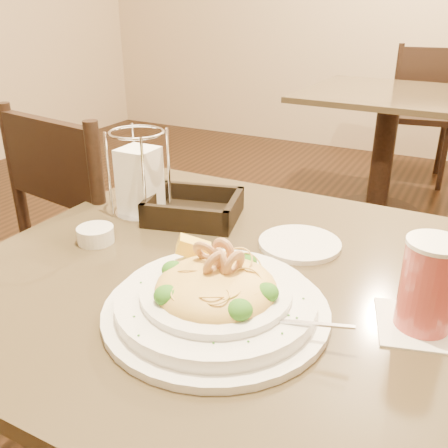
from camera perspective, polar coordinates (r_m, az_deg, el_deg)
The scene contains 10 objects.
main_table at distance 1.07m, azimuth -0.52°, elevation -15.62°, with size 0.90×0.90×0.73m.
background_table at distance 2.97m, azimuth 18.00°, elevation 9.85°, with size 0.93×0.93×0.73m.
dining_chair_near at distance 1.57m, azimuth -13.88°, elevation -2.51°, with size 0.48×0.48×0.93m.
dining_chair_far at distance 3.68m, azimuth 21.59°, elevation 11.95°, with size 0.48×0.48×0.93m.
pasta_bowl at distance 0.79m, azimuth -0.90°, elevation -8.27°, with size 0.40×0.36×0.12m.
drink_glass at distance 0.80m, azimuth 22.30°, elevation -6.55°, with size 0.16×0.16×0.15m.
bread_basket at distance 1.14m, azimuth -3.48°, elevation 1.62°, with size 0.24×0.21×0.06m.
napkin_caddy at distance 1.16m, azimuth -9.61°, elevation 5.10°, with size 0.12×0.12×0.20m.
side_plate at distance 1.03m, azimuth 8.65°, elevation -2.24°, with size 0.17×0.17×0.01m, color white.
butter_ramekin at distance 1.06m, azimuth -14.46°, elevation -1.19°, with size 0.08×0.08×0.03m, color white.
Camera 1 is at (0.39, -0.72, 1.19)m, focal length 40.00 mm.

